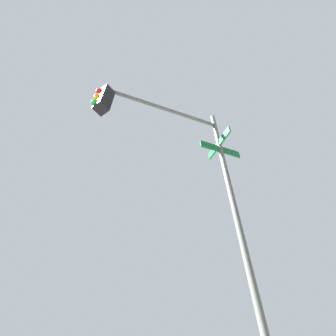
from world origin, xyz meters
The scene contains 1 object.
traffic_signal_near centered at (-6.73, -6.23, 4.61)m, with size 2.27×3.13×6.49m.
Camera 1 is at (-8.50, -3.55, 1.08)m, focal length 23.28 mm.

